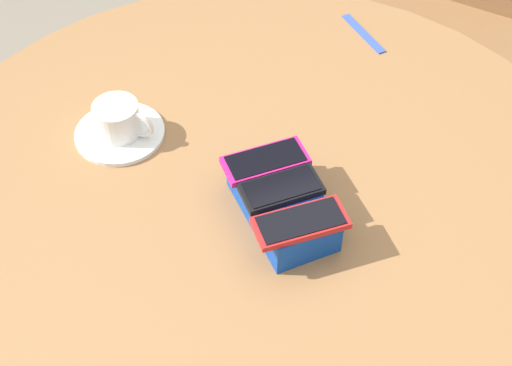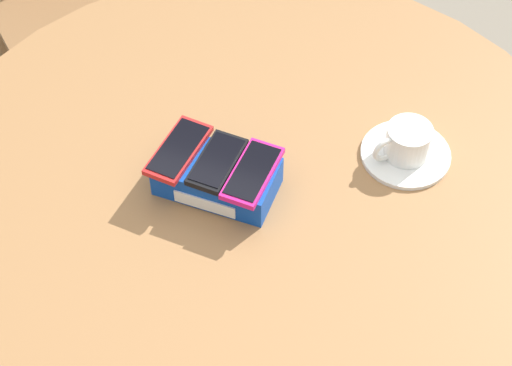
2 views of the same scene
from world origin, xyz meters
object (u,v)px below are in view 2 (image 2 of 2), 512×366
saucer (405,154)px  phone_box (217,177)px  phone_magenta (253,173)px  coffee_cup (407,141)px  phone_red (178,150)px  round_table (256,229)px  phone_black (217,162)px

saucer → phone_box: bearing=-146.9°
phone_box → phone_magenta: phone_magenta is taller
phone_box → coffee_cup: size_ratio=2.14×
phone_box → saucer: bearing=33.1°
phone_red → phone_magenta: 0.13m
phone_box → saucer: phone_box is taller
round_table → phone_box: size_ratio=6.06×
phone_box → phone_black: size_ratio=1.58×
phone_box → phone_black: (0.00, 0.00, 0.03)m
phone_magenta → saucer: (0.21, 0.17, -0.06)m
round_table → phone_box: bearing=-165.2°
phone_box → coffee_cup: (0.27, 0.17, 0.01)m
coffee_cup → phone_black: bearing=-147.3°
phone_black → coffee_cup: bearing=32.7°
phone_black → coffee_cup: phone_black is taller
phone_box → phone_magenta: bearing=0.6°
phone_box → phone_magenta: (0.06, 0.00, 0.03)m
saucer → coffee_cup: size_ratio=1.70×
saucer → coffee_cup: (-0.00, -0.00, 0.03)m
phone_box → phone_magenta: 0.07m
saucer → coffee_cup: 0.03m
round_table → phone_box: 0.15m
round_table → phone_black: bearing=-167.1°
round_table → phone_red: (-0.13, -0.01, 0.17)m
phone_box → coffee_cup: bearing=33.0°
phone_black → phone_magenta: same height
phone_black → coffee_cup: (0.27, 0.17, -0.03)m
phone_red → coffee_cup: size_ratio=1.54×
round_table → phone_magenta: 0.17m
phone_black → phone_red: bearing=178.5°
phone_box → coffee_cup: coffee_cup is taller
phone_black → phone_magenta: bearing=-1.6°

